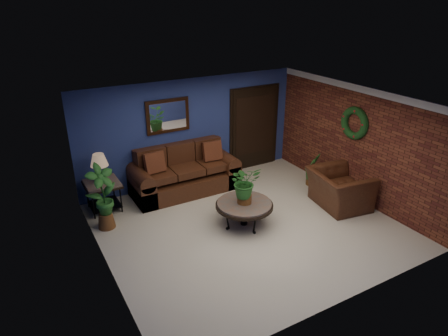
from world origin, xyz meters
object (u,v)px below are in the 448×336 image
sofa (183,176)px  coffee_table (244,205)px  end_table (103,188)px  armchair (339,189)px  side_chair (203,164)px  table_lamp (99,165)px

sofa → coffee_table: bearing=-78.4°
end_table → armchair: bearing=-27.4°
end_table → armchair: (4.45, -2.30, -0.11)m
coffee_table → side_chair: side_chair is taller
side_chair → end_table: bearing=167.7°
end_table → side_chair: (2.38, 0.07, 0.02)m
coffee_table → table_lamp: table_lamp is taller
end_table → table_lamp: (0.00, -0.00, 0.54)m
table_lamp → coffee_table: bearing=-40.9°
armchair → table_lamp: bearing=71.5°
table_lamp → side_chair: 2.44m
coffee_table → table_lamp: (-2.27, 1.96, 0.61)m
sofa → side_chair: (0.53, 0.02, 0.16)m
side_chair → sofa: bearing=168.8°
sofa → table_lamp: table_lamp is taller
sofa → end_table: 1.86m
sofa → table_lamp: size_ratio=4.06×
coffee_table → armchair: 2.21m
side_chair → armchair: side_chair is taller
sofa → armchair: sofa is taller
armchair → sofa: bearing=56.8°
sofa → armchair: 3.50m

